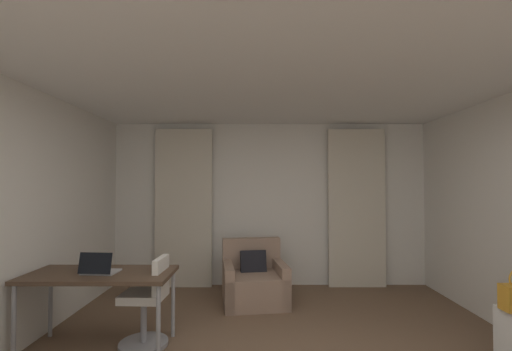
{
  "coord_description": "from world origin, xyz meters",
  "views": [
    {
      "loc": [
        -0.22,
        -2.52,
        1.61
      ],
      "look_at": [
        -0.23,
        1.48,
        1.72
      ],
      "focal_mm": 23.89,
      "sensor_mm": 36.0,
      "label": 1
    }
  ],
  "objects_px": {
    "desk": "(101,279)",
    "desk_chair": "(148,306)",
    "laptop": "(100,269)",
    "armchair": "(255,282)"
  },
  "relations": [
    {
      "from": "desk",
      "to": "desk_chair",
      "type": "xyz_separation_m",
      "value": [
        0.45,
        0.06,
        -0.29
      ]
    },
    {
      "from": "desk_chair",
      "to": "laptop",
      "type": "relative_size",
      "value": 2.59
    },
    {
      "from": "desk",
      "to": "laptop",
      "type": "xyz_separation_m",
      "value": [
        0.01,
        -0.05,
        0.11
      ]
    },
    {
      "from": "desk_chair",
      "to": "laptop",
      "type": "distance_m",
      "value": 0.6
    },
    {
      "from": "armchair",
      "to": "laptop",
      "type": "relative_size",
      "value": 2.77
    },
    {
      "from": "desk",
      "to": "desk_chair",
      "type": "bearing_deg",
      "value": 7.94
    },
    {
      "from": "armchair",
      "to": "desk",
      "type": "relative_size",
      "value": 0.67
    },
    {
      "from": "desk",
      "to": "desk_chair",
      "type": "relative_size",
      "value": 1.6
    },
    {
      "from": "laptop",
      "to": "desk",
      "type": "bearing_deg",
      "value": 100.35
    },
    {
      "from": "armchair",
      "to": "desk",
      "type": "xyz_separation_m",
      "value": [
        -1.51,
        -1.33,
        0.41
      ]
    }
  ]
}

